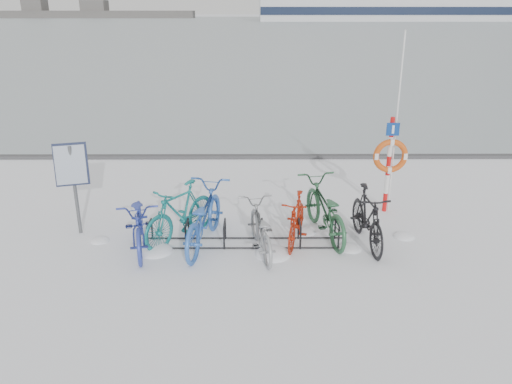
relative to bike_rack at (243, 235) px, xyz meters
The scene contains 15 objects.
ground 0.18m from the bike_rack, ahead, with size 900.00×900.00×0.00m, color white.
ice_sheet 155.00m from the bike_rack, 90.00° to the left, with size 400.00×298.00×0.02m, color #A6B4BC.
quay_edge 5.90m from the bike_rack, 90.00° to the left, with size 400.00×0.25×0.10m, color #3F3F42.
bike_rack is the anchor object (origin of this frame).
info_board 3.56m from the bike_rack, behind, with size 0.67×0.40×1.88m.
lifebuoy_station 3.71m from the bike_rack, 26.99° to the left, with size 0.75×0.22×3.89m.
shoreline 287.22m from the bike_rack, 115.14° to the left, with size 180.00×12.00×9.50m.
bike_0 1.99m from the bike_rack, behind, with size 0.72×2.07×1.08m, color #2C3C9E.
bike_1 1.32m from the bike_rack, 168.42° to the left, with size 0.55×1.95×1.17m, color #167173.
bike_2 0.87m from the bike_rack, behind, with size 0.79×2.27×1.19m, color blue.
bike_3 0.53m from the bike_rack, 42.45° to the right, with size 0.64×1.85×0.97m, color gray.
bike_4 1.08m from the bike_rack, ahead, with size 0.46×1.63×0.98m, color #9D1E0B.
bike_5 1.71m from the bike_rack, 15.14° to the left, with size 0.77×2.22×1.16m, color #285837.
bike_6 2.40m from the bike_rack, ahead, with size 0.54×1.91×1.15m, color black.
snow_drifts 0.29m from the bike_rack, 50.94° to the right, with size 6.43×1.54×0.23m.
Camera 1 is at (0.20, -8.72, 4.28)m, focal length 35.00 mm.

